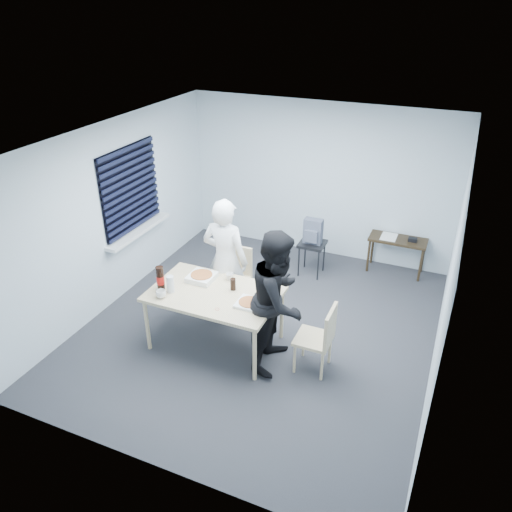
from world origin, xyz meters
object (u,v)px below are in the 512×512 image
at_px(person_black, 278,300).
at_px(mug_a, 161,294).
at_px(dining_table, 214,296).
at_px(person_white, 225,261).
at_px(mug_b, 230,277).
at_px(stool, 312,249).
at_px(chair_far, 236,272).
at_px(side_table, 398,243).
at_px(soda_bottle, 160,279).
at_px(chair_right, 321,335).
at_px(backpack, 313,232).

relative_size(person_black, mug_a, 14.39).
distance_m(dining_table, person_white, 0.66).
relative_size(person_black, mug_b, 17.70).
xyz_separation_m(stool, mug_b, (-0.54, -1.88, 0.37)).
xyz_separation_m(chair_far, side_table, (1.99, 1.86, 0.01)).
distance_m(mug_a, soda_bottle, 0.22).
bearing_deg(chair_far, stool, 59.31).
bearing_deg(side_table, stool, -154.28).
bearing_deg(soda_bottle, chair_far, 67.90).
height_order(person_white, person_black, same).
relative_size(person_white, mug_a, 14.39).
distance_m(person_black, stool, 2.29).
distance_m(mug_b, soda_bottle, 0.89).
height_order(dining_table, mug_b, mug_b).
relative_size(chair_far, soda_bottle, 2.77).
distance_m(chair_far, person_white, 0.51).
height_order(person_white, soda_bottle, person_white).
relative_size(chair_right, mug_a, 7.24).
distance_m(person_black, backpack, 2.24).
bearing_deg(chair_right, mug_b, 166.43).
height_order(backpack, mug_b, backpack).
distance_m(chair_right, person_black, 0.65).
distance_m(side_table, mug_b, 3.06).
height_order(stool, mug_b, mug_b).
bearing_deg(mug_a, person_black, 14.30).
relative_size(stool, mug_b, 5.59).
xyz_separation_m(stool, soda_bottle, (-1.22, -2.43, 0.48)).
distance_m(side_table, stool, 1.38).
distance_m(chair_right, mug_b, 1.41).
height_order(backpack, soda_bottle, soda_bottle).
bearing_deg(chair_right, person_black, -176.62).
distance_m(chair_far, mug_b, 0.72).
distance_m(backpack, soda_bottle, 2.72).
bearing_deg(chair_far, chair_right, -31.18).
bearing_deg(chair_far, side_table, 43.09).
relative_size(dining_table, person_white, 0.90).
height_order(person_white, stool, person_white).
relative_size(person_black, backpack, 4.39).
bearing_deg(chair_far, mug_a, -105.73).
bearing_deg(dining_table, person_black, -0.12).
xyz_separation_m(chair_right, mug_b, (-1.34, 0.32, 0.31)).
xyz_separation_m(chair_far, soda_bottle, (-0.47, -1.17, 0.42)).
xyz_separation_m(side_table, soda_bottle, (-2.46, -3.03, 0.41)).
xyz_separation_m(chair_right, stool, (-0.80, 2.20, -0.06)).
xyz_separation_m(person_white, mug_a, (-0.39, -0.98, -0.06)).
bearing_deg(person_black, chair_far, 46.45).
height_order(side_table, mug_a, mug_a).
relative_size(dining_table, chair_right, 1.80).
bearing_deg(stool, side_table, 25.72).
bearing_deg(person_white, dining_table, 103.58).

